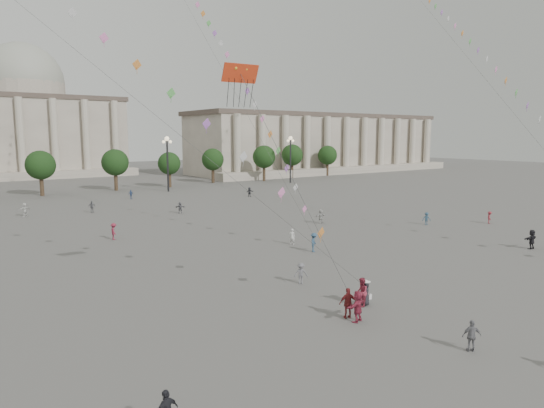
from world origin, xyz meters
TOP-DOWN VIEW (x-y plane):
  - ground at (0.00, 0.00)m, footprint 360.00×360.00m
  - hall_east at (75.00, 93.89)m, footprint 84.00×26.22m
  - hall_central at (0.00, 129.22)m, footprint 48.30×34.30m
  - tree_row at (0.00, 78.00)m, footprint 137.12×5.12m
  - lamp_post_mid_east at (15.00, 70.00)m, footprint 2.00×0.90m
  - lamp_post_far_east at (45.00, 70.00)m, footprint 2.00×0.90m
  - person_crowd_0 at (5.17, 63.23)m, footprint 0.95×0.45m
  - person_crowd_3 at (23.76, 4.55)m, footprint 1.77×0.67m
  - person_crowd_4 at (-12.73, 53.77)m, footprint 1.79×1.16m
  - person_crowd_6 at (-1.25, 8.81)m, footprint 1.17×1.00m
  - person_crowd_7 at (16.30, 26.67)m, footprint 1.65×0.62m
  - person_crowd_8 at (33.29, 14.43)m, footprint 1.12×1.05m
  - person_crowd_9 at (23.49, 54.04)m, footprint 1.61×0.70m
  - person_crowd_12 at (5.49, 44.11)m, footprint 1.53×1.02m
  - person_crowd_13 at (6.19, 19.43)m, footprint 0.69×0.70m
  - person_crowd_14 at (26.17, 18.40)m, footprint 1.12×1.09m
  - person_crowd_16 at (-4.48, 51.76)m, footprint 1.01×0.43m
  - person_crowd_17 at (-7.61, 32.12)m, footprint 0.76×1.19m
  - tourist_0 at (-3.22, 1.90)m, footprint 1.18×0.88m
  - tourist_2 at (-3.15, 1.19)m, footprint 1.81×0.97m
  - tourist_3 at (-1.33, -4.98)m, footprint 1.02×0.87m
  - kite_flyer_0 at (-1.11, 2.85)m, footprint 1.14×1.15m
  - kite_flyer_1 at (5.97, 15.82)m, footprint 1.33×1.27m
  - hat_person at (-0.72, 2.86)m, footprint 0.92×0.79m
  - dragon_kite at (-7.98, 6.09)m, footprint 3.53×2.44m
  - kite_train_mid at (6.03, 38.56)m, footprint 0.88×42.98m
  - kite_train_east at (34.29, 20.21)m, footprint 25.22×46.17m

SIDE VIEW (x-z plane):
  - ground at x=0.00m, z-range 0.00..0.00m
  - person_crowd_8 at x=33.29m, z-range 0.00..1.52m
  - person_crowd_14 at x=26.17m, z-range 0.00..1.54m
  - person_crowd_0 at x=5.17m, z-range 0.00..1.57m
  - person_crowd_6 at x=-1.25m, z-range 0.00..1.57m
  - person_crowd_12 at x=5.49m, z-range 0.00..1.58m
  - person_crowd_13 at x=6.19m, z-range 0.00..1.62m
  - tourist_3 at x=-1.33m, z-range 0.00..1.64m
  - person_crowd_9 at x=23.49m, z-range 0.00..1.68m
  - hat_person at x=-0.72m, z-range 0.01..1.70m
  - person_crowd_16 at x=-4.48m, z-range 0.00..1.71m
  - person_crowd_7 at x=16.30m, z-range 0.00..1.75m
  - person_crowd_17 at x=-7.61m, z-range 0.00..1.75m
  - kite_flyer_1 at x=5.97m, z-range 0.00..1.81m
  - person_crowd_4 at x=-12.73m, z-range 0.00..1.84m
  - tourist_0 at x=-3.22m, z-range 0.00..1.86m
  - tourist_2 at x=-3.15m, z-range 0.00..1.86m
  - kite_flyer_0 at x=-1.11m, z-range 0.00..1.87m
  - person_crowd_3 at x=23.76m, z-range 0.00..1.88m
  - tree_row at x=0.00m, z-range 1.39..9.39m
  - lamp_post_mid_east at x=15.00m, z-range 2.03..12.68m
  - lamp_post_far_east at x=45.00m, z-range 2.03..12.68m
  - hall_east at x=75.00m, z-range -0.17..17.03m
  - dragon_kite at x=-7.98m, z-range 6.44..20.69m
  - hall_central at x=0.00m, z-range -3.52..31.98m
  - kite_train_east at x=34.29m, z-range -10.19..56.44m
  - kite_train_mid at x=6.03m, z-range -5.21..57.56m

